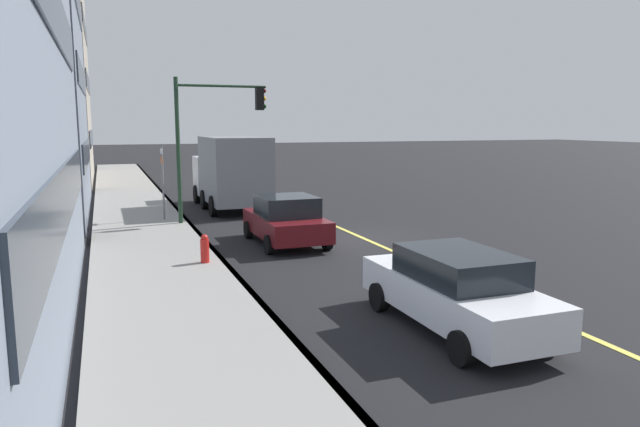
# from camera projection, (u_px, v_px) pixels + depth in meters

# --- Properties ---
(ground) EXTENTS (200.00, 200.00, 0.00)m
(ground) POSITION_uv_depth(u_px,v_px,m) (361.00, 237.00, 20.39)
(ground) COLOR black
(sidewalk_slab) EXTENTS (80.00, 3.60, 0.15)m
(sidewalk_slab) POSITION_uv_depth(u_px,v_px,m) (153.00, 250.00, 17.95)
(sidewalk_slab) COLOR gray
(sidewalk_slab) RESTS_ON ground
(curb_edge) EXTENTS (80.00, 0.16, 0.15)m
(curb_edge) POSITION_uv_depth(u_px,v_px,m) (209.00, 246.00, 18.54)
(curb_edge) COLOR slate
(curb_edge) RESTS_ON ground
(lane_stripe_center) EXTENTS (80.00, 0.16, 0.01)m
(lane_stripe_center) POSITION_uv_depth(u_px,v_px,m) (361.00, 237.00, 20.39)
(lane_stripe_center) COLOR #D8CC4C
(lane_stripe_center) RESTS_ON ground
(car_white) EXTENTS (4.64, 1.92, 1.56)m
(car_white) POSITION_uv_depth(u_px,v_px,m) (455.00, 289.00, 11.15)
(car_white) COLOR silver
(car_white) RESTS_ON ground
(car_maroon) EXTENTS (4.11, 2.10, 1.61)m
(car_maroon) POSITION_uv_depth(u_px,v_px,m) (286.00, 220.00, 19.17)
(car_maroon) COLOR #591116
(car_maroon) RESTS_ON ground
(truck_gray) EXTENTS (6.70, 2.67, 3.36)m
(truck_gray) POSITION_uv_depth(u_px,v_px,m) (231.00, 172.00, 26.88)
(truck_gray) COLOR silver
(truck_gray) RESTS_ON ground
(traffic_light_mast) EXTENTS (0.28, 3.56, 5.67)m
(traffic_light_mast) POSITION_uv_depth(u_px,v_px,m) (212.00, 126.00, 22.39)
(traffic_light_mast) COLOR #1E3823
(traffic_light_mast) RESTS_ON ground
(street_sign_post) EXTENTS (0.60, 0.08, 3.06)m
(street_sign_post) POSITION_uv_depth(u_px,v_px,m) (163.00, 178.00, 23.16)
(street_sign_post) COLOR slate
(street_sign_post) RESTS_ON ground
(fire_hydrant) EXTENTS (0.24, 0.24, 0.94)m
(fire_hydrant) POSITION_uv_depth(u_px,v_px,m) (205.00, 251.00, 16.04)
(fire_hydrant) COLOR red
(fire_hydrant) RESTS_ON ground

